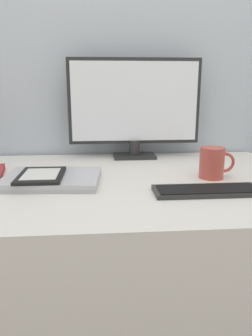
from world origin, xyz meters
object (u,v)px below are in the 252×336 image
monitor (135,106)px  coffee_mug (213,163)px  keyboard (207,190)px  laptop (52,179)px  ereader (41,175)px

monitor → coffee_mug: 0.43m
keyboard → coffee_mug: coffee_mug is taller
laptop → coffee_mug: bearing=1.6°
ereader → laptop: bearing=32.8°
keyboard → laptop: 0.47m
monitor → ereader: (-0.32, -0.37, -0.18)m
monitor → coffee_mug: monitor is taller
laptop → monitor: bearing=49.6°
monitor → keyboard: size_ratio=1.76×
coffee_mug → laptop: bearing=-178.4°
monitor → ereader: 0.52m
monitor → keyboard: monitor is taller
ereader → coffee_mug: coffee_mug is taller
monitor → keyboard: bearing=-71.9°
keyboard → ereader: size_ratio=1.65×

